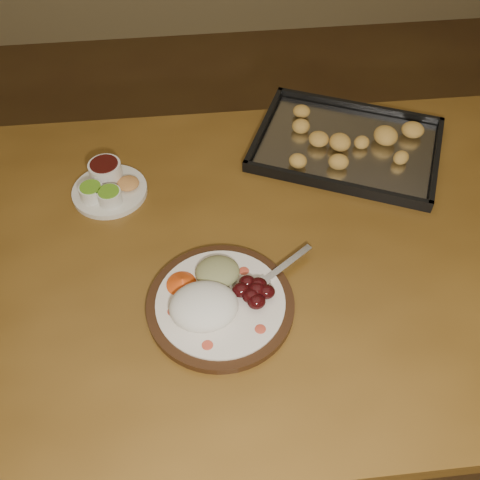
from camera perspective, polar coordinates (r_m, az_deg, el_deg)
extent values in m
plane|color=brown|center=(1.81, -0.65, -10.62)|extent=(4.00, 4.00, 0.00)
cube|color=brown|center=(1.07, -0.27, -1.67)|extent=(1.51, 0.91, 0.04)
cylinder|color=#4E3717|center=(1.77, 20.94, 2.20)|extent=(0.07, 0.07, 0.71)
cylinder|color=#321C0E|center=(0.97, -2.09, -6.90)|extent=(0.27, 0.27, 0.02)
cylinder|color=white|center=(0.96, -2.10, -6.61)|extent=(0.23, 0.23, 0.01)
ellipsoid|color=#D44933|center=(0.92, -3.50, -11.13)|extent=(0.02, 0.02, 0.00)
ellipsoid|color=#D44933|center=(0.93, 2.18, -9.47)|extent=(0.02, 0.02, 0.00)
ellipsoid|color=#D44933|center=(1.00, 0.42, -3.31)|extent=(0.02, 0.02, 0.00)
ellipsoid|color=#D44933|center=(0.96, -7.18, -7.57)|extent=(0.02, 0.02, 0.00)
ellipsoid|color=white|center=(0.94, -3.89, -7.07)|extent=(0.15, 0.14, 0.06)
ellipsoid|color=#40090B|center=(0.95, 1.22, -5.98)|extent=(0.03, 0.03, 0.03)
ellipsoid|color=#40090B|center=(0.96, 1.93, -4.83)|extent=(0.03, 0.03, 0.03)
ellipsoid|color=#40090B|center=(0.97, 0.78, -4.52)|extent=(0.03, 0.03, 0.03)
ellipsoid|color=#40090B|center=(0.96, 2.82, -5.54)|extent=(0.03, 0.03, 0.03)
ellipsoid|color=#40090B|center=(0.96, 0.12, -5.35)|extent=(0.03, 0.03, 0.03)
ellipsoid|color=#40090B|center=(0.96, 1.80, -5.33)|extent=(0.03, 0.03, 0.03)
ellipsoid|color=#40090B|center=(0.94, 1.76, -6.59)|extent=(0.03, 0.03, 0.03)
ellipsoid|color=tan|center=(0.99, -2.41, -3.42)|extent=(0.10, 0.10, 0.03)
cone|color=#E94D15|center=(0.98, -6.15, -4.46)|extent=(0.09, 0.09, 0.03)
cube|color=silver|center=(1.01, 5.00, -2.58)|extent=(0.11, 0.09, 0.00)
cube|color=silver|center=(0.98, 2.17, -4.67)|extent=(0.04, 0.04, 0.00)
cylinder|color=silver|center=(0.97, 1.56, -5.73)|extent=(0.03, 0.02, 0.00)
cylinder|color=silver|center=(0.97, 1.32, -5.52)|extent=(0.03, 0.02, 0.00)
cylinder|color=silver|center=(0.97, 1.08, -5.30)|extent=(0.03, 0.02, 0.00)
cylinder|color=silver|center=(0.97, 0.84, -5.09)|extent=(0.03, 0.02, 0.00)
cylinder|color=white|center=(1.19, -13.71, 5.08)|extent=(0.16, 0.16, 0.01)
cylinder|color=white|center=(1.17, -15.53, 4.93)|extent=(0.05, 0.05, 0.03)
cylinder|color=#5FA020|center=(1.16, -15.69, 5.45)|extent=(0.04, 0.04, 0.00)
cylinder|color=white|center=(1.15, -13.72, 4.50)|extent=(0.05, 0.05, 0.03)
cylinder|color=#5FA020|center=(1.14, -13.86, 5.04)|extent=(0.04, 0.04, 0.00)
cylinder|color=white|center=(1.20, -14.14, 7.14)|extent=(0.07, 0.07, 0.04)
cylinder|color=#370C0A|center=(1.19, -14.32, 7.85)|extent=(0.06, 0.06, 0.00)
ellipsoid|color=#E3A250|center=(1.18, -11.86, 5.95)|extent=(0.05, 0.05, 0.02)
cube|color=black|center=(1.30, 11.28, 9.67)|extent=(0.50, 0.45, 0.01)
cube|color=black|center=(1.41, 12.50, 13.72)|extent=(0.38, 0.18, 0.02)
cube|color=black|center=(1.18, 10.06, 5.84)|extent=(0.38, 0.18, 0.02)
cube|color=black|center=(1.29, 20.19, 7.96)|extent=(0.14, 0.28, 0.02)
cube|color=black|center=(1.31, 2.57, 12.05)|extent=(0.14, 0.28, 0.02)
cube|color=#B9BABE|center=(1.29, 11.31, 9.86)|extent=(0.47, 0.41, 0.00)
ellipsoid|color=gold|center=(1.28, 13.72, 9.93)|extent=(0.05, 0.04, 0.03)
ellipsoid|color=gold|center=(1.31, 15.59, 10.53)|extent=(0.06, 0.06, 0.03)
ellipsoid|color=gold|center=(1.35, 13.05, 12.46)|extent=(0.06, 0.06, 0.03)
ellipsoid|color=gold|center=(1.32, 10.10, 12.10)|extent=(0.06, 0.06, 0.03)
ellipsoid|color=gold|center=(1.32, 8.65, 12.37)|extent=(0.06, 0.06, 0.03)
ellipsoid|color=gold|center=(1.29, 9.15, 10.99)|extent=(0.05, 0.04, 0.03)
ellipsoid|color=gold|center=(1.26, 7.12, 10.35)|extent=(0.06, 0.06, 0.03)
ellipsoid|color=gold|center=(1.22, 9.66, 8.26)|extent=(0.06, 0.06, 0.03)
ellipsoid|color=gold|center=(1.24, 12.84, 8.73)|extent=(0.06, 0.06, 0.03)
ellipsoid|color=gold|center=(1.25, 14.36, 8.43)|extent=(0.06, 0.06, 0.03)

